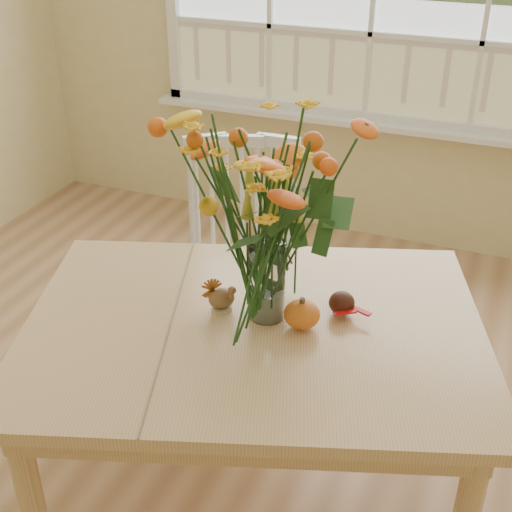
% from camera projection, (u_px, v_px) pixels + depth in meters
% --- Properties ---
extents(dining_table, '(1.59, 1.34, 0.72)m').
position_uv_depth(dining_table, '(254.00, 349.00, 2.05)').
color(dining_table, tan).
rests_on(dining_table, floor).
extents(windsor_chair, '(0.57, 0.56, 0.97)m').
position_uv_depth(windsor_chair, '(241.00, 249.00, 2.77)').
color(windsor_chair, white).
rests_on(windsor_chair, floor).
extents(flower_vase, '(0.51, 0.51, 0.60)m').
position_uv_depth(flower_vase, '(268.00, 206.00, 1.87)').
color(flower_vase, white).
rests_on(flower_vase, dining_table).
extents(pumpkin, '(0.11, 0.11, 0.08)m').
position_uv_depth(pumpkin, '(302.00, 316.00, 1.97)').
color(pumpkin, orange).
rests_on(pumpkin, dining_table).
extents(turkey_figurine, '(0.10, 0.10, 0.10)m').
position_uv_depth(turkey_figurine, '(222.00, 298.00, 2.05)').
color(turkey_figurine, '#CCB78C').
rests_on(turkey_figurine, dining_table).
extents(dark_gourd, '(0.12, 0.08, 0.07)m').
position_uv_depth(dark_gourd, '(342.00, 304.00, 2.04)').
color(dark_gourd, '#38160F').
rests_on(dark_gourd, dining_table).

